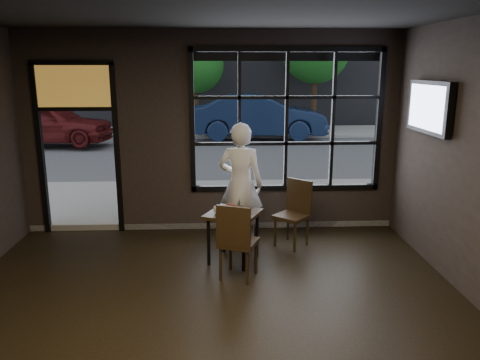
{
  "coord_description": "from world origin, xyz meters",
  "views": [
    {
      "loc": [
        0.12,
        -3.92,
        2.64
      ],
      "look_at": [
        0.4,
        2.2,
        1.15
      ],
      "focal_mm": 35.0,
      "sensor_mm": 36.0,
      "label": 1
    }
  ],
  "objects_px": {
    "chair_near": "(239,240)",
    "navy_car": "(259,117)",
    "cafe_table": "(233,237)",
    "man": "(241,184)"
  },
  "relations": [
    {
      "from": "chair_near",
      "to": "navy_car",
      "type": "xyz_separation_m",
      "value": [
        1.2,
        11.21,
        0.39
      ]
    },
    {
      "from": "cafe_table",
      "to": "man",
      "type": "relative_size",
      "value": 0.38
    },
    {
      "from": "navy_car",
      "to": "chair_near",
      "type": "bearing_deg",
      "value": 176.11
    },
    {
      "from": "navy_car",
      "to": "cafe_table",
      "type": "bearing_deg",
      "value": 175.54
    },
    {
      "from": "navy_car",
      "to": "man",
      "type": "bearing_deg",
      "value": 175.84
    },
    {
      "from": "chair_near",
      "to": "navy_car",
      "type": "height_order",
      "value": "navy_car"
    },
    {
      "from": "chair_near",
      "to": "man",
      "type": "relative_size",
      "value": 0.54
    },
    {
      "from": "chair_near",
      "to": "man",
      "type": "height_order",
      "value": "man"
    },
    {
      "from": "cafe_table",
      "to": "navy_car",
      "type": "xyz_separation_m",
      "value": [
        1.25,
        10.69,
        0.54
      ]
    },
    {
      "from": "cafe_table",
      "to": "chair_near",
      "type": "relative_size",
      "value": 0.71
    }
  ]
}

